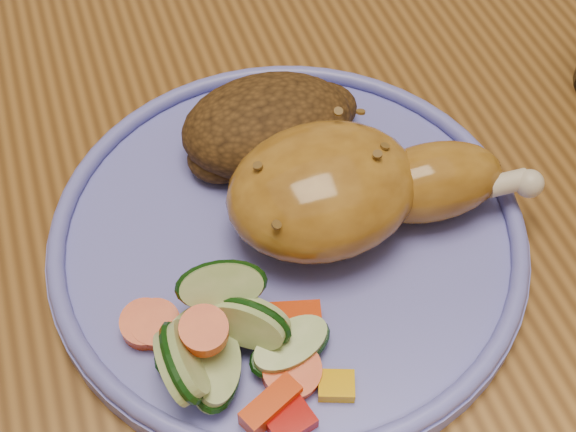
{
  "coord_description": "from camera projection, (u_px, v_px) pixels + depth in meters",
  "views": [
    {
      "loc": [
        -0.1,
        -0.35,
        1.13
      ],
      "look_at": [
        -0.02,
        -0.1,
        0.78
      ],
      "focal_mm": 50.0,
      "sensor_mm": 36.0,
      "label": 1
    }
  ],
  "objects": [
    {
      "name": "chicken_leg",
      "position": [
        350.0,
        188.0,
        0.44
      ],
      "size": [
        0.18,
        0.09,
        0.06
      ],
      "color": "#AD7424",
      "rests_on": "plate"
    },
    {
      "name": "dining_table",
      "position": [
        264.0,
        200.0,
        0.59
      ],
      "size": [
        0.9,
        1.4,
        0.75
      ],
      "color": "brown",
      "rests_on": "ground"
    },
    {
      "name": "rice_pilaf",
      "position": [
        271.0,
        125.0,
        0.48
      ],
      "size": [
        0.11,
        0.08,
        0.05
      ],
      "color": "#472D11",
      "rests_on": "plate"
    },
    {
      "name": "vegetable_pile",
      "position": [
        226.0,
        341.0,
        0.39
      ],
      "size": [
        0.1,
        0.1,
        0.05
      ],
      "color": "#A50A05",
      "rests_on": "plate"
    },
    {
      "name": "plate",
      "position": [
        288.0,
        238.0,
        0.46
      ],
      "size": [
        0.27,
        0.27,
        0.01
      ],
      "primitive_type": "cylinder",
      "color": "#6769CD",
      "rests_on": "dining_table"
    },
    {
      "name": "plate_rim",
      "position": [
        288.0,
        227.0,
        0.45
      ],
      "size": [
        0.27,
        0.27,
        0.01
      ],
      "primitive_type": "torus",
      "color": "#6769CD",
      "rests_on": "plate"
    }
  ]
}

